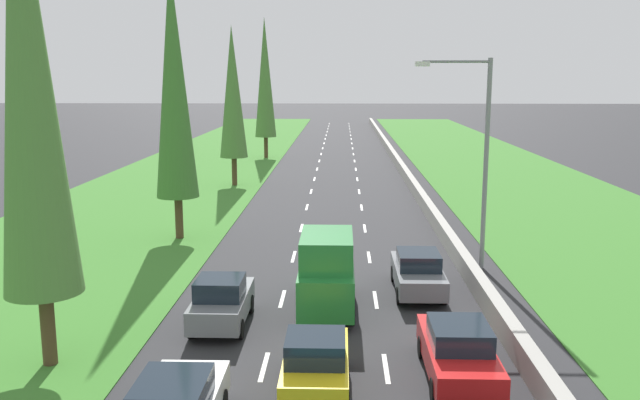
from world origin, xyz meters
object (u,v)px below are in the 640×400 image
at_px(poplar_tree_fourth, 265,78).
at_px(red_sedan_right_lane, 458,351).
at_px(green_van_centre_lane, 327,272).
at_px(poplar_tree_third, 233,92).
at_px(grey_sedan_right_lane, 418,272).
at_px(poplar_tree_second, 174,82).
at_px(poplar_tree_nearest, 28,66).
at_px(street_light_mast, 478,149).
at_px(grey_hatchback_left_lane, 222,302).
at_px(yellow_hatchback_centre_lane, 316,364).

bearing_deg(poplar_tree_fourth, red_sedan_right_lane, -77.83).
xyz_separation_m(green_van_centre_lane, poplar_tree_third, (-7.69, 27.64, 5.68)).
distance_m(green_van_centre_lane, grey_sedan_right_lane, 4.08).
xyz_separation_m(grey_sedan_right_lane, poplar_tree_second, (-11.29, 8.40, 7.16)).
height_order(green_van_centre_lane, poplar_tree_nearest, poplar_tree_nearest).
height_order(poplar_tree_nearest, poplar_tree_second, poplar_tree_nearest).
distance_m(poplar_tree_nearest, street_light_mast, 17.93).
xyz_separation_m(grey_hatchback_left_lane, street_light_mast, (9.76, 7.20, 4.40)).
height_order(poplar_tree_second, street_light_mast, poplar_tree_second).
xyz_separation_m(grey_hatchback_left_lane, poplar_tree_fourth, (-3.78, 47.09, 7.28)).
bearing_deg(red_sedan_right_lane, grey_sedan_right_lane, 91.97).
distance_m(green_van_centre_lane, poplar_tree_third, 29.25).
height_order(red_sedan_right_lane, poplar_tree_fourth, poplar_tree_fourth).
bearing_deg(street_light_mast, green_van_centre_lane, -138.67).
bearing_deg(poplar_tree_second, yellow_hatchback_centre_lane, -65.68).
distance_m(green_van_centre_lane, red_sedan_right_lane, 6.66).
distance_m(grey_hatchback_left_lane, green_van_centre_lane, 3.90).
xyz_separation_m(grey_sedan_right_lane, poplar_tree_nearest, (-11.36, -7.02, 7.68)).
relative_size(green_van_centre_lane, grey_sedan_right_lane, 1.09).
height_order(green_van_centre_lane, grey_sedan_right_lane, green_van_centre_lane).
relative_size(poplar_tree_nearest, poplar_tree_third, 1.24).
bearing_deg(red_sedan_right_lane, poplar_tree_third, 109.02).
relative_size(red_sedan_right_lane, poplar_tree_nearest, 0.30).
height_order(yellow_hatchback_centre_lane, red_sedan_right_lane, yellow_hatchback_centre_lane).
bearing_deg(street_light_mast, poplar_tree_fourth, 108.75).
relative_size(grey_sedan_right_lane, street_light_mast, 0.50).
height_order(grey_hatchback_left_lane, green_van_centre_lane, green_van_centre_lane).
distance_m(grey_sedan_right_lane, poplar_tree_fourth, 45.24).
relative_size(green_van_centre_lane, poplar_tree_third, 0.41).
distance_m(poplar_tree_third, street_light_mast, 26.22).
height_order(poplar_tree_nearest, poplar_tree_fourth, poplar_tree_nearest).
xyz_separation_m(green_van_centre_lane, poplar_tree_second, (-7.83, 10.48, 6.57)).
xyz_separation_m(poplar_tree_nearest, poplar_tree_fourth, (0.65, 50.36, -0.38)).
bearing_deg(poplar_tree_nearest, grey_hatchback_left_lane, 36.51).
bearing_deg(poplar_tree_second, red_sedan_right_lane, -54.11).
bearing_deg(red_sedan_right_lane, poplar_tree_nearest, 177.32).
distance_m(poplar_tree_second, poplar_tree_third, 17.19).
bearing_deg(poplar_tree_fourth, poplar_tree_nearest, -90.73).
relative_size(yellow_hatchback_centre_lane, poplar_tree_second, 0.28).
distance_m(poplar_tree_nearest, poplar_tree_fourth, 50.37).
bearing_deg(poplar_tree_third, green_van_centre_lane, -74.44).
xyz_separation_m(yellow_hatchback_centre_lane, street_light_mast, (6.43, 12.06, 4.40)).
distance_m(grey_sedan_right_lane, poplar_tree_nearest, 15.41).
height_order(yellow_hatchback_centre_lane, grey_sedan_right_lane, yellow_hatchback_centre_lane).
xyz_separation_m(yellow_hatchback_centre_lane, grey_sedan_right_lane, (3.61, 8.61, -0.02)).
bearing_deg(red_sedan_right_lane, poplar_tree_fourth, 102.17).
height_order(yellow_hatchback_centre_lane, street_light_mast, street_light_mast).
distance_m(grey_hatchback_left_lane, grey_sedan_right_lane, 7.89).
bearing_deg(poplar_tree_second, poplar_tree_fourth, 89.05).
xyz_separation_m(grey_hatchback_left_lane, red_sedan_right_lane, (7.20, -3.82, -0.02)).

